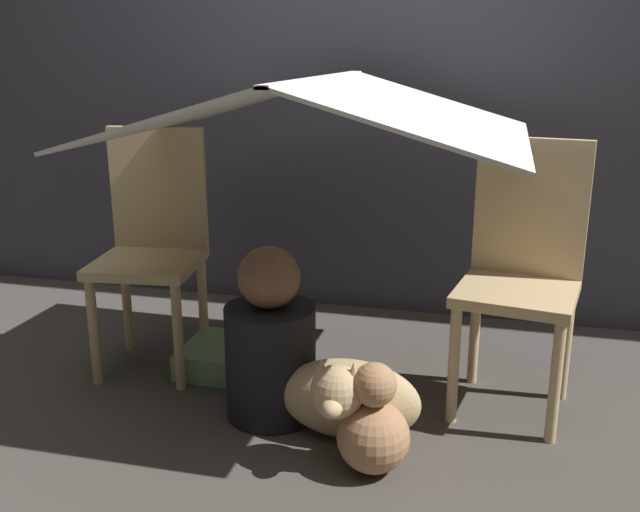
{
  "coord_description": "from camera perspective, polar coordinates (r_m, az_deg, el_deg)",
  "views": [
    {
      "loc": [
        0.59,
        -2.11,
        1.19
      ],
      "look_at": [
        0.0,
        0.17,
        0.5
      ],
      "focal_mm": 40.0,
      "sensor_mm": 36.0,
      "label": 1
    }
  ],
  "objects": [
    {
      "name": "dog",
      "position": [
        2.24,
        2.2,
        -11.27
      ],
      "size": [
        0.45,
        0.37,
        0.34
      ],
      "color": "tan",
      "rests_on": "ground_plane"
    },
    {
      "name": "chair_left",
      "position": [
        2.76,
        -13.25,
        1.21
      ],
      "size": [
        0.42,
        0.42,
        0.9
      ],
      "rotation": [
        0.0,
        0.0,
        0.13
      ],
      "color": "#D1B27F",
      "rests_on": "ground_plane"
    },
    {
      "name": "plush_toy",
      "position": [
        2.11,
        4.3,
        -13.53
      ],
      "size": [
        0.21,
        0.21,
        0.34
      ],
      "color": "tan",
      "rests_on": "ground_plane"
    },
    {
      "name": "chair_right",
      "position": [
        2.46,
        15.85,
        -0.83
      ],
      "size": [
        0.43,
        0.43,
        0.9
      ],
      "rotation": [
        0.0,
        0.0,
        -0.17
      ],
      "color": "#D1B27F",
      "rests_on": "ground_plane"
    },
    {
      "name": "ground_plane",
      "position": [
        2.49,
        -1.02,
        -12.16
      ],
      "size": [
        8.8,
        8.8,
        0.0
      ],
      "primitive_type": "plane",
      "color": "#47423D"
    },
    {
      "name": "wall_back",
      "position": [
        3.22,
        4.1,
        17.4
      ],
      "size": [
        7.0,
        0.05,
        2.5
      ],
      "color": "#3D3D47",
      "rests_on": "ground_plane"
    },
    {
      "name": "sheet_canopy",
      "position": [
        2.36,
        0.0,
        11.81
      ],
      "size": [
        1.33,
        1.16,
        0.2
      ],
      "color": "silver"
    },
    {
      "name": "floor_cushion",
      "position": [
        2.76,
        -6.72,
        -8.11
      ],
      "size": [
        0.39,
        0.32,
        0.1
      ],
      "color": "#7FB27F",
      "rests_on": "ground_plane"
    },
    {
      "name": "person_front",
      "position": [
        2.36,
        -3.99,
        -7.15
      ],
      "size": [
        0.3,
        0.3,
        0.58
      ],
      "color": "black",
      "rests_on": "ground_plane"
    }
  ]
}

